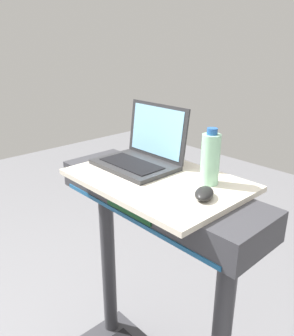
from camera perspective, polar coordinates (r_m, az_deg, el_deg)
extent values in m
cylinder|color=#38383D|center=(1.78, -6.50, -15.20)|extent=(0.07, 0.07, 0.85)
cube|color=#38383D|center=(1.31, 1.61, -4.61)|extent=(0.90, 0.28, 0.11)
cube|color=#0C3F19|center=(1.22, -3.22, -6.54)|extent=(0.24, 0.01, 0.06)
cube|color=#1E598C|center=(1.24, -3.14, -8.37)|extent=(0.81, 0.00, 0.02)
cube|color=beige|center=(1.28, 1.64, -1.98)|extent=(0.65, 0.45, 0.02)
cube|color=#2D2D30|center=(1.38, -2.13, 0.51)|extent=(0.32, 0.22, 0.02)
cube|color=black|center=(1.37, -2.67, 0.76)|extent=(0.26, 0.12, 0.00)
cube|color=#2D2D30|center=(1.43, 1.68, 6.24)|extent=(0.32, 0.04, 0.22)
cube|color=#8CCCF2|center=(1.42, 1.54, 6.23)|extent=(0.28, 0.03, 0.20)
ellipsoid|color=black|center=(1.12, 9.57, -4.23)|extent=(0.10, 0.12, 0.03)
cylinder|color=#9EDBB2|center=(1.21, 10.56, 1.41)|extent=(0.07, 0.07, 0.18)
cylinder|color=#2659A5|center=(1.18, 10.88, 6.06)|extent=(0.04, 0.04, 0.02)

